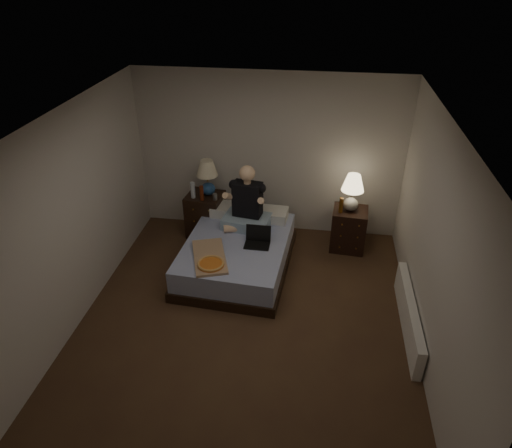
% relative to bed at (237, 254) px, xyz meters
% --- Properties ---
extents(floor, '(4.00, 4.50, 0.00)m').
position_rel_bed_xyz_m(floor, '(0.29, -1.06, -0.23)').
color(floor, '#523A23').
rests_on(floor, ground).
extents(ceiling, '(4.00, 4.50, 0.00)m').
position_rel_bed_xyz_m(ceiling, '(0.29, -1.06, 2.27)').
color(ceiling, white).
rests_on(ceiling, ground).
extents(wall_back, '(4.00, 0.00, 2.50)m').
position_rel_bed_xyz_m(wall_back, '(0.29, 1.19, 1.02)').
color(wall_back, silver).
rests_on(wall_back, ground).
extents(wall_front, '(4.00, 0.00, 2.50)m').
position_rel_bed_xyz_m(wall_front, '(0.29, -3.31, 1.02)').
color(wall_front, silver).
rests_on(wall_front, ground).
extents(wall_left, '(0.00, 4.50, 2.50)m').
position_rel_bed_xyz_m(wall_left, '(-1.71, -1.06, 1.02)').
color(wall_left, silver).
rests_on(wall_left, ground).
extents(wall_right, '(0.00, 4.50, 2.50)m').
position_rel_bed_xyz_m(wall_right, '(2.29, -1.06, 1.02)').
color(wall_right, silver).
rests_on(wall_right, ground).
extents(bed, '(1.48, 1.91, 0.45)m').
position_rel_bed_xyz_m(bed, '(0.00, 0.00, 0.00)').
color(bed, '#5A6FB5').
rests_on(bed, floor).
extents(nightstand_left, '(0.58, 0.54, 0.69)m').
position_rel_bed_xyz_m(nightstand_left, '(-0.64, 0.83, 0.12)').
color(nightstand_left, black).
rests_on(nightstand_left, floor).
extents(nightstand_right, '(0.53, 0.49, 0.65)m').
position_rel_bed_xyz_m(nightstand_right, '(1.56, 0.75, 0.10)').
color(nightstand_right, black).
rests_on(nightstand_right, floor).
extents(lamp_left, '(0.38, 0.38, 0.56)m').
position_rel_bed_xyz_m(lamp_left, '(-0.59, 0.86, 0.75)').
color(lamp_left, '#254D89').
rests_on(lamp_left, nightstand_left).
extents(lamp_right, '(0.38, 0.38, 0.56)m').
position_rel_bed_xyz_m(lamp_right, '(1.55, 0.75, 0.70)').
color(lamp_right, '#9A9992').
rests_on(lamp_right, nightstand_right).
extents(water_bottle, '(0.07, 0.07, 0.25)m').
position_rel_bed_xyz_m(water_bottle, '(-0.79, 0.73, 0.59)').
color(water_bottle, silver).
rests_on(water_bottle, nightstand_left).
extents(soda_can, '(0.07, 0.07, 0.10)m').
position_rel_bed_xyz_m(soda_can, '(-0.45, 0.70, 0.52)').
color(soda_can, '#AFAEAA').
rests_on(soda_can, nightstand_left).
extents(beer_bottle_left, '(0.06, 0.06, 0.23)m').
position_rel_bed_xyz_m(beer_bottle_left, '(-0.64, 0.67, 0.58)').
color(beer_bottle_left, '#5B200D').
rests_on(beer_bottle_left, nightstand_left).
extents(beer_bottle_right, '(0.06, 0.06, 0.23)m').
position_rel_bed_xyz_m(beer_bottle_right, '(1.41, 0.66, 0.54)').
color(beer_bottle_right, '#5C340D').
rests_on(beer_bottle_right, nightstand_right).
extents(person, '(0.73, 0.62, 0.93)m').
position_rel_bed_xyz_m(person, '(0.08, 0.40, 0.69)').
color(person, black).
rests_on(person, bed).
extents(laptop, '(0.34, 0.28, 0.24)m').
position_rel_bed_xyz_m(laptop, '(0.30, -0.07, 0.35)').
color(laptop, black).
rests_on(laptop, bed).
extents(pizza_box, '(0.62, 0.85, 0.08)m').
position_rel_bed_xyz_m(pizza_box, '(-0.21, -0.64, 0.27)').
color(pizza_box, tan).
rests_on(pizza_box, bed).
extents(radiator, '(0.10, 1.60, 0.40)m').
position_rel_bed_xyz_m(radiator, '(2.22, -0.91, -0.03)').
color(radiator, white).
rests_on(radiator, floor).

